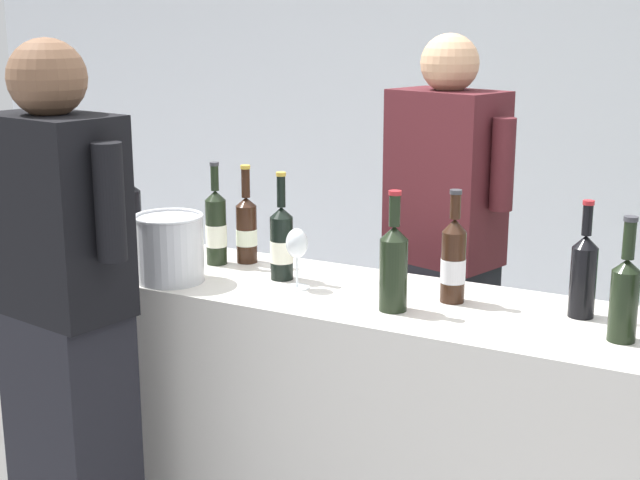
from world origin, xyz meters
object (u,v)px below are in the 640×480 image
Objects in this scene: wine_bottle_3 at (625,295)px; person_server at (443,275)px; wine_bottle_2 at (247,228)px; wine_bottle_0 at (216,227)px; person_guest at (66,341)px; wine_bottle_9 at (77,227)px; wine_bottle_4 at (394,265)px; wine_glass at (297,246)px; wine_bottle_5 at (453,260)px; ice_bucket at (170,248)px; wine_bottle_6 at (282,242)px; wine_bottle_8 at (130,212)px; wine_bottle_1 at (584,273)px.

person_server reaches higher than wine_bottle_3.
wine_bottle_0 is at bearing -140.68° from wine_bottle_2.
person_guest reaches higher than person_server.
wine_bottle_0 is 1.03× the size of wine_bottle_9.
wine_glass is at bearing 170.41° from wine_bottle_4.
wine_bottle_5 is 1.15m from person_guest.
wine_bottle_4 is 0.74m from ice_bucket.
wine_bottle_6 is 0.73m from wine_bottle_9.
wine_glass is (-0.47, -0.10, 0.01)m from wine_bottle_5.
wine_bottle_8 is at bearing 168.03° from wine_bottle_4.
wine_bottle_3 is at bearing -12.22° from wine_bottle_5.
wine_bottle_3 reaches higher than ice_bucket.
wine_bottle_3 is at bearing -47.42° from wine_bottle_1.
person_guest reaches higher than wine_bottle_4.
wine_bottle_2 is 0.97× the size of wine_bottle_6.
wine_glass is at bearing -12.99° from wine_bottle_8.
person_server reaches higher than ice_bucket.
ice_bucket is (-1.22, -0.26, -0.02)m from wine_bottle_1.
wine_bottle_3 is at bearing -4.13° from wine_bottle_6.
person_server is at bearing 99.48° from wine_bottle_4.
wine_bottle_9 is (-1.78, -0.07, -0.00)m from wine_bottle_3.
person_server is (0.31, 0.62, -0.22)m from wine_bottle_6.
wine_bottle_8 is 0.19× the size of person_server.
person_server reaches higher than wine_bottle_2.
person_server reaches higher than wine_glass.
ice_bucket is 0.13× the size of person_server.
person_guest reaches higher than wine_bottle_6.
wine_bottle_3 is (1.27, -0.19, 0.01)m from wine_bottle_2.
wine_bottle_6 is 1.56× the size of ice_bucket.
wine_bottle_5 is 0.89m from ice_bucket.
wine_bottle_8 reaches higher than ice_bucket.
wine_bottle_3 is 1.78m from wine_bottle_8.
wine_bottle_9 is at bearing 175.02° from ice_bucket.
wine_bottle_4 reaches higher than wine_bottle_9.
wine_bottle_1 is 1.66m from wine_bottle_9.
wine_bottle_8 is at bearing 170.44° from wine_bottle_6.
wine_bottle_9 reaches higher than ice_bucket.
wine_bottle_3 is 1.74× the size of wine_glass.
wine_bottle_3 is 1.55m from person_guest.
wine_bottle_3 is at bearing 4.56° from ice_bucket.
wine_bottle_3 is 0.62m from wine_bottle_4.
person_guest is (-0.96, -0.59, -0.23)m from wine_bottle_5.
ice_bucket is at bearing -175.28° from wine_bottle_4.
wine_bottle_9 is (-0.01, -0.27, -0.01)m from wine_bottle_8.
wine_bottle_5 is (0.12, 0.16, -0.01)m from wine_bottle_4.
person_server reaches higher than wine_bottle_4.
person_server is (-0.75, 0.70, -0.23)m from wine_bottle_3.
wine_bottle_6 is at bearing 164.23° from wine_bottle_4.
wine_bottle_2 is (-1.13, 0.05, -0.01)m from wine_bottle_1.
wine_bottle_6 reaches higher than ice_bucket.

